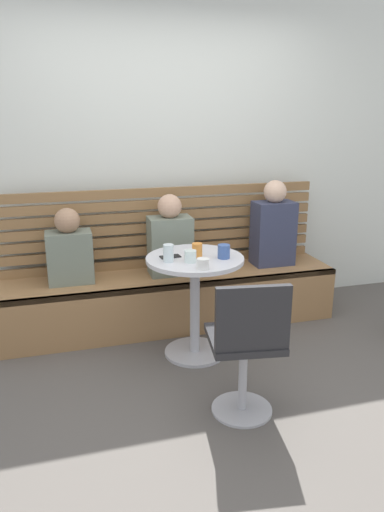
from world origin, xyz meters
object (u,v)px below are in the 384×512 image
at_px(person_adult, 273,227).
at_px(cup_glass_tall, 168,253).
at_px(person_child_left, 69,250).
at_px(phone_on_table, 170,257).
at_px(booth_bench, 172,299).
at_px(white_chair, 247,345).
at_px(person_child_middle, 170,239).
at_px(cup_tumbler_orange, 197,250).
at_px(cup_mug_blue, 224,251).
at_px(cup_ceramic_white, 203,264).
at_px(cafe_table, 195,287).
at_px(cup_glass_short, 190,256).

height_order(person_adult, cup_glass_tall, person_adult).
distance_m(person_child_left, phone_on_table, 0.85).
bearing_deg(booth_bench, white_chair, -85.48).
bearing_deg(phone_on_table, person_child_middle, -19.17).
bearing_deg(person_adult, booth_bench, -177.53).
bearing_deg(person_child_left, cup_tumbler_orange, -35.01).
bearing_deg(cup_tumbler_orange, cup_glass_tall, -168.01).
height_order(person_child_left, cup_mug_blue, person_child_left).
bearing_deg(cup_mug_blue, white_chair, -99.20).
xyz_separation_m(cup_ceramic_white, cup_mug_blue, (0.21, 0.19, 0.01)).
relative_size(person_child_left, person_child_middle, 0.89).
bearing_deg(cafe_table, person_adult, 33.81).
height_order(cup_mug_blue, phone_on_table, cup_mug_blue).
distance_m(person_child_left, person_child_middle, 0.79).
bearing_deg(cup_glass_short, phone_on_table, 126.50).
height_order(cup_mug_blue, cup_glass_short, cup_mug_blue).
bearing_deg(person_child_middle, white_chair, -85.67).
bearing_deg(person_child_middle, cup_ceramic_white, -88.92).
bearing_deg(phone_on_table, cafe_table, -110.89).
bearing_deg(cup_ceramic_white, white_chair, -80.80).
bearing_deg(cafe_table, person_child_middle, 94.12).
relative_size(cup_tumbler_orange, cup_mug_blue, 1.05).
xyz_separation_m(cup_glass_short, cup_glass_tall, (-0.14, 0.04, 0.02)).
distance_m(cafe_table, white_chair, 0.82).
height_order(cafe_table, cup_glass_tall, cup_glass_tall).
relative_size(person_child_left, cup_mug_blue, 6.09).
height_order(cafe_table, white_chair, white_chair).
bearing_deg(cup_mug_blue, cafe_table, 156.86).
distance_m(person_adult, phone_on_table, 1.15).
bearing_deg(cup_glass_short, white_chair, -80.22).
bearing_deg(person_adult, white_chair, -119.82).
bearing_deg(cup_glass_tall, booth_bench, 75.15).
height_order(person_child_middle, cup_glass_tall, person_child_middle).
xyz_separation_m(booth_bench, person_child_middle, (0.00, 0.03, 0.50)).
bearing_deg(booth_bench, person_adult, 2.47).
height_order(cafe_table, cup_ceramic_white, cup_ceramic_white).
xyz_separation_m(person_child_middle, cup_ceramic_white, (0.02, -0.83, 0.05)).
xyz_separation_m(cup_tumbler_orange, cup_ceramic_white, (-0.04, -0.26, -0.02)).
relative_size(person_adult, cup_ceramic_white, 9.01).
relative_size(booth_bench, person_child_middle, 4.17).
bearing_deg(person_child_left, phone_on_table, -38.86).
height_order(booth_bench, phone_on_table, phone_on_table).
xyz_separation_m(white_chair, cup_glass_tall, (-0.26, 0.76, 0.34)).
bearing_deg(phone_on_table, white_chair, -170.76).
bearing_deg(booth_bench, cup_glass_tall, -104.85).
bearing_deg(cafe_table, phone_on_table, 164.78).
relative_size(cup_tumbler_orange, cup_ceramic_white, 1.25).
bearing_deg(cup_tumbler_orange, cup_mug_blue, -21.86).
bearing_deg(cup_glass_short, booth_bench, 88.49).
height_order(booth_bench, cup_mug_blue, cup_mug_blue).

